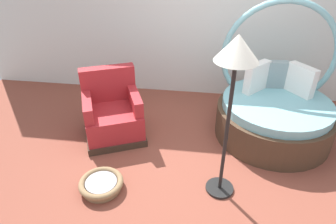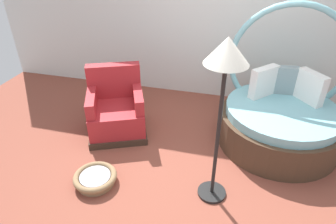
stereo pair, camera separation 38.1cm
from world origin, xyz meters
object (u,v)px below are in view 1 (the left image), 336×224
at_px(round_daybed, 274,110).
at_px(pet_basket, 101,184).
at_px(red_armchair, 113,114).
at_px(floor_lamp, 235,66).

distance_m(round_daybed, pet_basket, 2.56).
bearing_deg(red_armchair, round_daybed, 8.47).
distance_m(pet_basket, floor_lamp, 2.00).
bearing_deg(round_daybed, floor_lamp, -121.00).
distance_m(round_daybed, red_armchair, 2.29).
distance_m(red_armchair, floor_lamp, 2.14).
bearing_deg(pet_basket, round_daybed, 34.24).
height_order(round_daybed, floor_lamp, round_daybed).
bearing_deg(floor_lamp, red_armchair, 149.22).
height_order(pet_basket, floor_lamp, floor_lamp).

